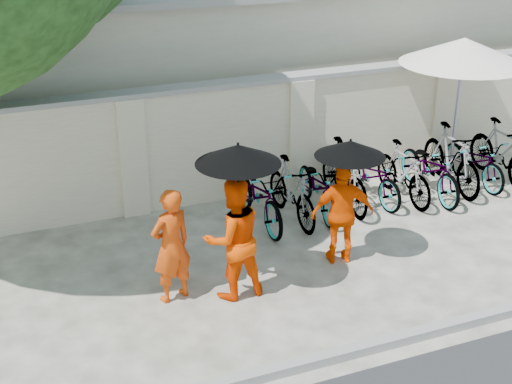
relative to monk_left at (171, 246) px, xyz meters
name	(u,v)px	position (x,y,z in m)	size (l,w,h in m)	color
ground	(261,292)	(1.14, -0.31, -0.80)	(80.00, 80.00, 0.00)	beige
kerb	(316,361)	(1.14, -2.01, -0.74)	(40.00, 0.16, 0.12)	gray
compound_wall	(244,140)	(2.14, 2.89, 0.20)	(20.00, 0.30, 2.00)	beige
building_behind	(225,54)	(3.14, 6.69, 0.80)	(14.00, 6.00, 3.20)	beige
monk_left	(171,246)	(0.00, 0.00, 0.00)	(0.58, 0.38, 1.60)	#DC440B
monk_center	(233,239)	(0.79, -0.21, 0.05)	(0.83, 0.64, 1.70)	#FF4400
parasol_center	(238,154)	(0.84, -0.29, 1.26)	(1.09, 1.09, 1.22)	black
monk_right	(342,213)	(2.56, 0.07, -0.03)	(0.91, 0.38, 1.54)	#FC4E00
parasol_right	(350,149)	(2.58, -0.01, 0.99)	(0.99, 0.99, 1.03)	black
patio_umbrella	(463,53)	(5.91, 2.04, 1.60)	(2.90, 2.90, 2.65)	gray
bike_0	(259,195)	(1.92, 1.67, -0.30)	(0.66, 1.90, 1.00)	#9695B0
bike_1	(292,191)	(2.45, 1.57, -0.28)	(0.49, 1.73, 1.04)	#9695B0
bike_2	(318,187)	(2.99, 1.69, -0.33)	(0.62, 1.77, 0.93)	#9695B0
bike_3	(344,175)	(3.53, 1.77, -0.23)	(0.53, 1.88, 1.13)	#9695B0
bike_4	(370,175)	(4.06, 1.81, -0.34)	(0.61, 1.76, 0.92)	#9695B0
bike_5	(404,172)	(4.60, 1.60, -0.29)	(0.47, 1.68, 1.01)	#9695B0
bike_6	(431,169)	(5.14, 1.57, -0.30)	(0.66, 1.90, 1.00)	#9695B0
bike_7	(451,158)	(5.67, 1.72, -0.23)	(0.54, 1.90, 1.14)	#9695B0
bike_8	(475,160)	(6.21, 1.74, -0.35)	(0.60, 1.72, 0.90)	#9695B0
bike_9	(502,152)	(6.75, 1.66, -0.24)	(0.53, 1.86, 1.12)	#9695B0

